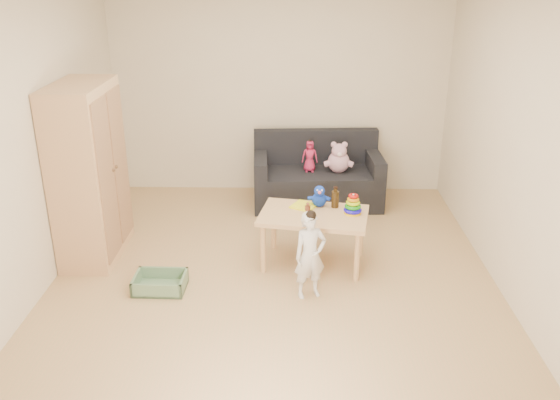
{
  "coord_description": "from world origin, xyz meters",
  "views": [
    {
      "loc": [
        0.16,
        -4.79,
        2.71
      ],
      "look_at": [
        0.05,
        0.25,
        0.65
      ],
      "focal_mm": 38.0,
      "sensor_mm": 36.0,
      "label": 1
    }
  ],
  "objects_px": {
    "play_table": "(313,239)",
    "sofa": "(317,187)",
    "toddler": "(310,256)",
    "wardrobe": "(89,173)"
  },
  "relations": [
    {
      "from": "wardrobe",
      "to": "play_table",
      "type": "distance_m",
      "value": 2.2
    },
    {
      "from": "play_table",
      "to": "wardrobe",
      "type": "bearing_deg",
      "value": 175.37
    },
    {
      "from": "play_table",
      "to": "sofa",
      "type": "bearing_deg",
      "value": 86.44
    },
    {
      "from": "wardrobe",
      "to": "toddler",
      "type": "bearing_deg",
      "value": -20.06
    },
    {
      "from": "play_table",
      "to": "toddler",
      "type": "xyz_separation_m",
      "value": [
        -0.05,
        -0.59,
        0.12
      ]
    },
    {
      "from": "wardrobe",
      "to": "sofa",
      "type": "distance_m",
      "value": 2.66
    },
    {
      "from": "wardrobe",
      "to": "toddler",
      "type": "relative_size",
      "value": 2.23
    },
    {
      "from": "play_table",
      "to": "toddler",
      "type": "distance_m",
      "value": 0.6
    },
    {
      "from": "toddler",
      "to": "sofa",
      "type": "bearing_deg",
      "value": 65.24
    },
    {
      "from": "sofa",
      "to": "play_table",
      "type": "bearing_deg",
      "value": -96.84
    }
  ]
}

